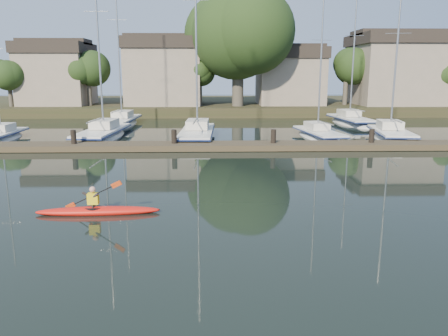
{
  "coord_description": "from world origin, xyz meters",
  "views": [
    {
      "loc": [
        -0.65,
        -12.08,
        4.59
      ],
      "look_at": [
        -0.26,
        3.26,
        1.2
      ],
      "focal_mm": 35.0,
      "sensor_mm": 36.0,
      "label": 1
    }
  ],
  "objects_px": {
    "kayak": "(97,209)",
    "sailboat_2": "(197,142)",
    "sailboat_4": "(390,142)",
    "sailboat_7": "(350,126)",
    "dock": "(224,146)",
    "sailboat_5": "(122,127)",
    "sailboat_3": "(318,141)",
    "sailboat_1": "(103,141)",
    "sailboat_0": "(1,142)"
  },
  "relations": [
    {
      "from": "sailboat_5",
      "to": "sailboat_1",
      "type": "bearing_deg",
      "value": -85.98
    },
    {
      "from": "sailboat_2",
      "to": "sailboat_5",
      "type": "relative_size",
      "value": 1.04
    },
    {
      "from": "sailboat_1",
      "to": "sailboat_2",
      "type": "distance_m",
      "value": 6.66
    },
    {
      "from": "kayak",
      "to": "sailboat_4",
      "type": "xyz_separation_m",
      "value": [
        16.23,
        16.07,
        -0.36
      ]
    },
    {
      "from": "dock",
      "to": "sailboat_5",
      "type": "relative_size",
      "value": 2.23
    },
    {
      "from": "sailboat_2",
      "to": "dock",
      "type": "bearing_deg",
      "value": -65.36
    },
    {
      "from": "sailboat_4",
      "to": "sailboat_3",
      "type": "bearing_deg",
      "value": -177.55
    },
    {
      "from": "sailboat_4",
      "to": "dock",
      "type": "bearing_deg",
      "value": -153.35
    },
    {
      "from": "sailboat_1",
      "to": "sailboat_5",
      "type": "distance_m",
      "value": 7.73
    },
    {
      "from": "sailboat_4",
      "to": "sailboat_2",
      "type": "bearing_deg",
      "value": -173.02
    },
    {
      "from": "dock",
      "to": "sailboat_7",
      "type": "bearing_deg",
      "value": 47.62
    },
    {
      "from": "dock",
      "to": "sailboat_1",
      "type": "distance_m",
      "value": 9.6
    },
    {
      "from": "dock",
      "to": "sailboat_7",
      "type": "distance_m",
      "value": 17.39
    },
    {
      "from": "sailboat_2",
      "to": "sailboat_5",
      "type": "distance_m",
      "value": 10.66
    },
    {
      "from": "sailboat_0",
      "to": "sailboat_7",
      "type": "distance_m",
      "value": 28.42
    },
    {
      "from": "sailboat_0",
      "to": "sailboat_1",
      "type": "bearing_deg",
      "value": 2.94
    },
    {
      "from": "dock",
      "to": "sailboat_4",
      "type": "distance_m",
      "value": 12.37
    },
    {
      "from": "sailboat_0",
      "to": "sailboat_1",
      "type": "distance_m",
      "value": 6.93
    },
    {
      "from": "sailboat_0",
      "to": "sailboat_3",
      "type": "bearing_deg",
      "value": -0.52
    },
    {
      "from": "kayak",
      "to": "sailboat_2",
      "type": "xyz_separation_m",
      "value": [
        2.72,
        16.44,
        -0.36
      ]
    },
    {
      "from": "sailboat_0",
      "to": "sailboat_2",
      "type": "distance_m",
      "value": 13.56
    },
    {
      "from": "sailboat_3",
      "to": "sailboat_7",
      "type": "distance_m",
      "value": 9.79
    },
    {
      "from": "sailboat_2",
      "to": "sailboat_5",
      "type": "xyz_separation_m",
      "value": [
        -6.92,
        8.12,
        0.01
      ]
    },
    {
      "from": "dock",
      "to": "sailboat_1",
      "type": "bearing_deg",
      "value": 151.32
    },
    {
      "from": "sailboat_1",
      "to": "sailboat_3",
      "type": "xyz_separation_m",
      "value": [
        15.23,
        -0.23,
        0.03
      ]
    },
    {
      "from": "dock",
      "to": "sailboat_0",
      "type": "distance_m",
      "value": 15.87
    },
    {
      "from": "kayak",
      "to": "dock",
      "type": "xyz_separation_m",
      "value": [
        4.49,
        12.23,
        0.05
      ]
    },
    {
      "from": "sailboat_2",
      "to": "sailboat_7",
      "type": "relative_size",
      "value": 1.19
    },
    {
      "from": "sailboat_0",
      "to": "sailboat_2",
      "type": "relative_size",
      "value": 0.67
    },
    {
      "from": "sailboat_3",
      "to": "sailboat_1",
      "type": "bearing_deg",
      "value": 170.83
    },
    {
      "from": "dock",
      "to": "sailboat_0",
      "type": "relative_size",
      "value": 3.19
    },
    {
      "from": "kayak",
      "to": "sailboat_2",
      "type": "bearing_deg",
      "value": 78.05
    },
    {
      "from": "dock",
      "to": "sailboat_1",
      "type": "xyz_separation_m",
      "value": [
        -8.41,
        4.6,
        -0.4
      ]
    },
    {
      "from": "sailboat_3",
      "to": "sailboat_5",
      "type": "xyz_separation_m",
      "value": [
        -15.5,
        7.96,
        -0.02
      ]
    },
    {
      "from": "sailboat_2",
      "to": "sailboat_7",
      "type": "height_order",
      "value": "sailboat_2"
    },
    {
      "from": "sailboat_3",
      "to": "sailboat_4",
      "type": "xyz_separation_m",
      "value": [
        4.93,
        -0.53,
        -0.03
      ]
    },
    {
      "from": "dock",
      "to": "sailboat_5",
      "type": "bearing_deg",
      "value": 125.16
    },
    {
      "from": "sailboat_3",
      "to": "dock",
      "type": "bearing_deg",
      "value": -155.62
    },
    {
      "from": "kayak",
      "to": "sailboat_7",
      "type": "xyz_separation_m",
      "value": [
        16.2,
        25.07,
        -0.36
      ]
    },
    {
      "from": "sailboat_1",
      "to": "sailboat_5",
      "type": "height_order",
      "value": "sailboat_5"
    },
    {
      "from": "dock",
      "to": "sailboat_4",
      "type": "bearing_deg",
      "value": 18.12
    },
    {
      "from": "dock",
      "to": "sailboat_5",
      "type": "xyz_separation_m",
      "value": [
        -8.68,
        12.33,
        -0.39
      ]
    },
    {
      "from": "dock",
      "to": "sailboat_5",
      "type": "distance_m",
      "value": 15.08
    },
    {
      "from": "kayak",
      "to": "sailboat_0",
      "type": "distance_m",
      "value": 19.6
    },
    {
      "from": "sailboat_2",
      "to": "sailboat_0",
      "type": "bearing_deg",
      "value": -177.63
    },
    {
      "from": "dock",
      "to": "sailboat_2",
      "type": "bearing_deg",
      "value": 112.75
    },
    {
      "from": "kayak",
      "to": "sailboat_2",
      "type": "relative_size",
      "value": 0.26
    },
    {
      "from": "sailboat_0",
      "to": "sailboat_4",
      "type": "distance_m",
      "value": 27.08
    },
    {
      "from": "kayak",
      "to": "sailboat_1",
      "type": "relative_size",
      "value": 0.28
    },
    {
      "from": "sailboat_4",
      "to": "sailboat_7",
      "type": "relative_size",
      "value": 0.93
    }
  ]
}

